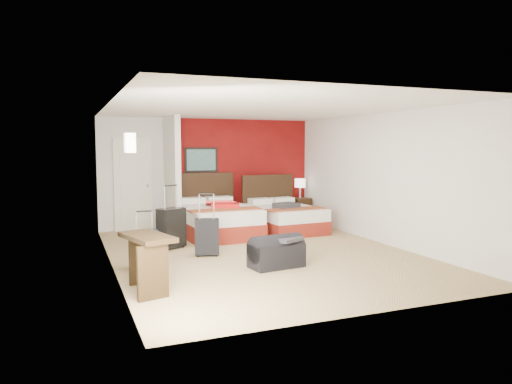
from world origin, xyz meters
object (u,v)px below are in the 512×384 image
duffel_bag (276,254)px  suitcase_black (171,229)px  desk (148,263)px  bed_left (216,221)px  suitcase_charcoal (207,238)px  red_suitcase_open (222,205)px  bed_right (284,219)px  suitcase_navy (145,250)px  nightstand (300,210)px  table_lamp (300,188)px

duffel_bag → suitcase_black: bearing=114.6°
suitcase_black → desk: (-0.82, -2.48, 0.01)m
bed_left → suitcase_charcoal: 1.87m
bed_left → red_suitcase_open: size_ratio=2.61×
bed_right → bed_left: bearing=174.7°
bed_left → bed_right: size_ratio=1.12×
suitcase_black → suitcase_navy: 1.45m
red_suitcase_open → duffel_bag: size_ratio=0.96×
bed_right → suitcase_black: 2.84m
red_suitcase_open → suitcase_charcoal: (-0.80, -1.64, -0.36)m
bed_left → nightstand: (2.44, 0.94, -0.01)m
bed_right → suitcase_black: suitcase_black is taller
bed_right → suitcase_black: size_ratio=2.55×
suitcase_charcoal → suitcase_navy: bearing=-141.9°
bed_left → desk: bearing=-122.1°
duffel_bag → desk: bearing=-172.9°
bed_left → table_lamp: 2.67m
desk → suitcase_black: bearing=56.5°
suitcase_charcoal → suitcase_navy: (-1.12, -0.47, -0.02)m
suitcase_black → desk: 2.61m
suitcase_charcoal → duffel_bag: bearing=-40.9°
suitcase_charcoal → suitcase_navy: size_ratio=1.09×
table_lamp → suitcase_charcoal: size_ratio=0.79×
desk → duffel_bag: bearing=-1.1°
nightstand → desk: bearing=-143.0°
red_suitcase_open → duffel_bag: bearing=-73.2°
red_suitcase_open → suitcase_navy: size_ratio=1.41×
red_suitcase_open → nightstand: red_suitcase_open is taller
bed_left → suitcase_navy: bed_left is taller
nightstand → suitcase_charcoal: bearing=-147.2°
suitcase_black → suitcase_navy: (-0.68, -1.28, -0.08)m
nightstand → suitcase_black: bearing=-160.1°
bed_right → nightstand: bearing=44.4°
bed_left → suitcase_navy: 2.86m
nightstand → suitcase_navy: bearing=-151.2°
duffel_bag → desk: size_ratio=0.92×
table_lamp → suitcase_navy: size_ratio=0.86×
bed_left → table_lamp: size_ratio=4.28×
suitcase_navy → duffel_bag: 2.02m
bed_left → bed_right: bearing=-3.8°
bed_left → bed_right: 1.56m
suitcase_black → duffel_bag: (1.21, -1.97, -0.15)m
suitcase_charcoal → desk: desk is taller
suitcase_black → suitcase_charcoal: size_ratio=1.19×
bed_left → nightstand: bed_left is taller
nightstand → table_lamp: bearing=0.0°
bed_left → table_lamp: (2.44, 0.94, 0.53)m
suitcase_black → desk: bearing=-136.0°
nightstand → suitcase_black: suitcase_black is taller
bed_right → suitcase_navy: 4.01m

